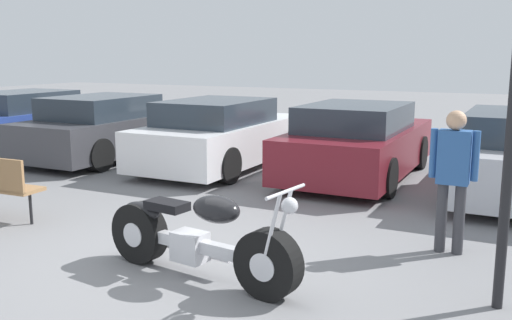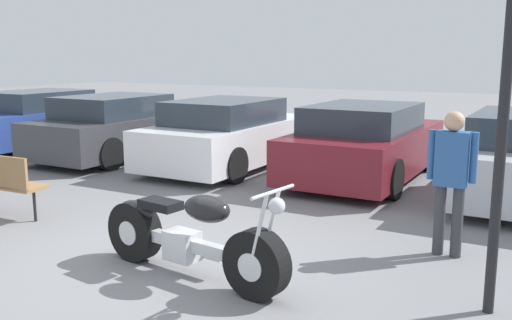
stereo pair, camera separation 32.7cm
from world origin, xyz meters
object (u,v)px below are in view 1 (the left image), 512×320
at_px(parked_car_white, 221,135).
at_px(parked_car_blue, 30,120).
at_px(motorcycle, 197,238).
at_px(parked_car_maroon, 358,143).
at_px(person_standing, 453,170).
at_px(parked_car_dark_grey, 108,128).

bearing_deg(parked_car_white, parked_car_blue, 178.32).
height_order(motorcycle, parked_car_blue, parked_car_blue).
bearing_deg(parked_car_blue, parked_car_maroon, 0.62).
height_order(parked_car_white, person_standing, person_standing).
bearing_deg(motorcycle, person_standing, 41.42).
xyz_separation_m(parked_car_blue, parked_car_dark_grey, (2.69, -0.33, 0.00)).
relative_size(motorcycle, person_standing, 1.43).
bearing_deg(parked_car_dark_grey, motorcycle, -42.51).
relative_size(parked_car_dark_grey, person_standing, 2.61).
bearing_deg(parked_car_dark_grey, parked_car_maroon, 4.47).
bearing_deg(motorcycle, parked_car_white, 117.50).
bearing_deg(parked_car_maroon, parked_car_dark_grey, -175.53).
bearing_deg(parked_car_blue, parked_car_white, -1.68).
distance_m(parked_car_dark_grey, parked_car_maroon, 5.40).
relative_size(parked_car_dark_grey, parked_car_maroon, 1.00).
bearing_deg(person_standing, parked_car_blue, 161.86).
relative_size(motorcycle, parked_car_blue, 0.55).
xyz_separation_m(parked_car_dark_grey, parked_car_white, (2.69, 0.18, 0.00)).
bearing_deg(person_standing, motorcycle, -138.58).
height_order(parked_car_blue, parked_car_maroon, same).
distance_m(motorcycle, parked_car_blue, 9.56).
bearing_deg(parked_car_blue, parked_car_dark_grey, -7.07).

